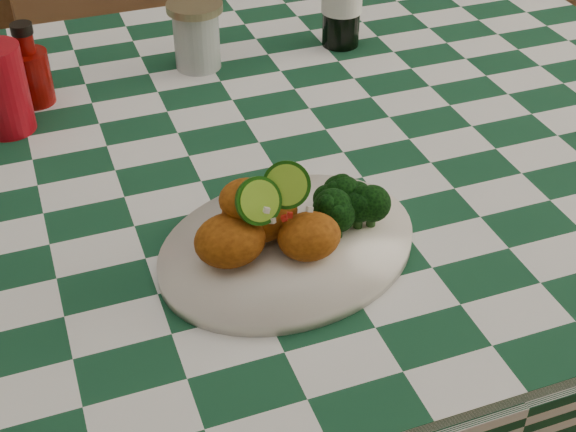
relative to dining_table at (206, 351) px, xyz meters
name	(u,v)px	position (x,y,z in m)	size (l,w,h in m)	color
dining_table	(206,351)	(0.00, 0.00, 0.00)	(1.66, 1.06, 0.79)	#144228
plate	(288,247)	(0.06, -0.24, 0.40)	(0.32, 0.25, 0.02)	silver
fried_chicken_pile	(274,211)	(0.04, -0.24, 0.46)	(0.15, 0.11, 0.10)	#A85510
broccoli_side	(348,202)	(0.14, -0.23, 0.44)	(0.07, 0.07, 0.06)	black
red_tumbler	(1,89)	(-0.23, 0.16, 0.46)	(0.07, 0.07, 0.13)	#9A0813
ketchup_bottle	(29,64)	(-0.18, 0.23, 0.46)	(0.06, 0.06, 0.13)	#700905
mason_jar	(197,36)	(0.08, 0.26, 0.45)	(0.09, 0.09, 0.11)	#B2BCBA
wooden_chair_right	(301,82)	(0.46, 0.76, 0.05)	(0.40, 0.42, 0.88)	#472814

